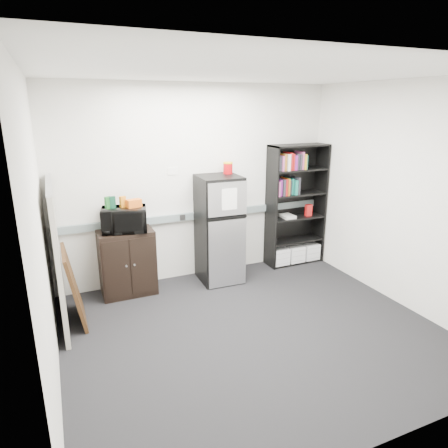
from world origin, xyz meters
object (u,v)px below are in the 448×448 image
Objects in this scene: cubicle_partition at (58,255)px; cabinet at (127,262)px; microwave at (124,220)px; refrigerator at (219,229)px; bookshelf at (296,206)px.

cubicle_partition is 0.99m from cabinet.
refrigerator reaches higher than microwave.
microwave is (-2.61, -0.08, 0.11)m from bookshelf.
cubicle_partition is 1.08× the size of refrigerator.
bookshelf is 1.35m from refrigerator.
microwave is at bearing 179.08° from refrigerator.
cubicle_partition reaches higher than cabinet.
bookshelf is 2.13× the size of cabinet.
bookshelf is 1.14× the size of cubicle_partition.
cabinet is 1.31m from refrigerator.
bookshelf reaches higher than cabinet.
cubicle_partition reaches higher than refrigerator.
refrigerator is at bearing -3.60° from cabinet.
microwave is at bearing 26.34° from cubicle_partition.
cubicle_partition reaches higher than microwave.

